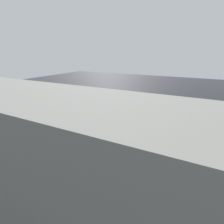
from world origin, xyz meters
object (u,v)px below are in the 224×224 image
(pedestrian, at_px, (83,111))
(sign_post, at_px, (77,114))
(fire_hydrant, at_px, (91,121))
(moving_hatchback, at_px, (143,108))

(pedestrian, bearing_deg, sign_post, 118.87)
(fire_hydrant, distance_m, pedestrian, 1.10)
(fire_hydrant, distance_m, sign_post, 2.28)
(fire_hydrant, bearing_deg, sign_post, 97.49)
(moving_hatchback, xyz_separation_m, sign_post, (2.82, 4.99, 0.55))
(moving_hatchback, relative_size, sign_post, 1.77)
(moving_hatchback, xyz_separation_m, pedestrian, (4.00, 2.84, -0.07))
(fire_hydrant, relative_size, sign_post, 0.33)
(fire_hydrant, xyz_separation_m, sign_post, (-0.26, 1.94, 1.18))
(fire_hydrant, xyz_separation_m, pedestrian, (0.93, -0.21, 0.56))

